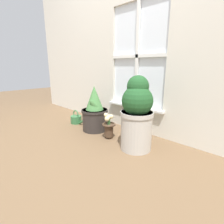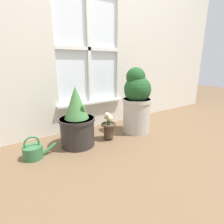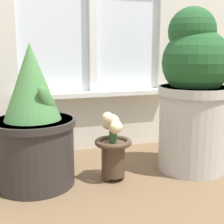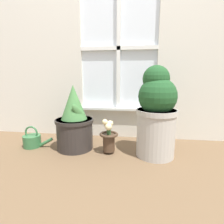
% 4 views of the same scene
% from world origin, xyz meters
% --- Properties ---
extents(ground_plane, '(10.00, 10.00, 0.00)m').
position_xyz_m(ground_plane, '(0.00, 0.00, 0.00)').
color(ground_plane, brown).
extents(wall_with_window, '(4.40, 0.10, 2.50)m').
position_xyz_m(wall_with_window, '(0.00, 0.61, 1.26)').
color(wall_with_window, silver).
rests_on(wall_with_window, ground_plane).
extents(potted_plant_left, '(0.32, 0.32, 0.55)m').
position_xyz_m(potted_plant_left, '(-0.34, 0.22, 0.23)').
color(potted_plant_left, '#2D2826').
rests_on(potted_plant_left, ground_plane).
extents(potted_plant_right, '(0.31, 0.31, 0.70)m').
position_xyz_m(potted_plant_right, '(0.33, 0.18, 0.34)').
color(potted_plant_right, '#B7B2A8').
rests_on(potted_plant_right, ground_plane).
extents(flower_vase, '(0.15, 0.15, 0.29)m').
position_xyz_m(flower_vase, '(-0.03, 0.17, 0.14)').
color(flower_vase, '#473323').
rests_on(flower_vase, ground_plane).
extents(watering_can, '(0.27, 0.15, 0.19)m').
position_xyz_m(watering_can, '(-0.72, 0.21, 0.06)').
color(watering_can, '#336B3D').
rests_on(watering_can, ground_plane).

